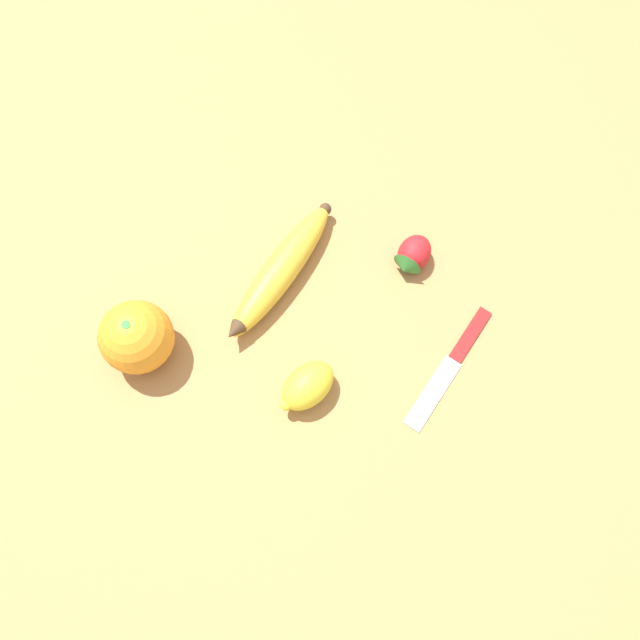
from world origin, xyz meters
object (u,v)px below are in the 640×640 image
object	(u,v)px
strawberry	(413,256)
banana	(280,271)
orange	(137,337)
paring_knife	(453,362)
lemon	(307,386)

from	to	relation	value
strawberry	banana	bearing A→B (deg)	-51.17
orange	banana	bearing A→B (deg)	38.48
strawberry	paring_knife	xyz separation A→B (m)	(0.06, -0.13, -0.02)
orange	lemon	distance (m)	0.21
orange	strawberry	bearing A→B (deg)	27.58
orange	paring_knife	bearing A→B (deg)	5.28
banana	lemon	size ratio (longest dim) A/B	2.54
orange	paring_knife	xyz separation A→B (m)	(0.37, 0.03, -0.04)
strawberry	paring_knife	bearing A→B (deg)	49.62
banana	orange	xyz separation A→B (m)	(-0.15, -0.12, 0.02)
orange	strawberry	distance (m)	0.35
banana	strawberry	bearing A→B (deg)	129.89
paring_knife	strawberry	bearing A→B (deg)	-37.49
strawberry	paring_knife	world-z (taller)	strawberry
strawberry	lemon	size ratio (longest dim) A/B	0.78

